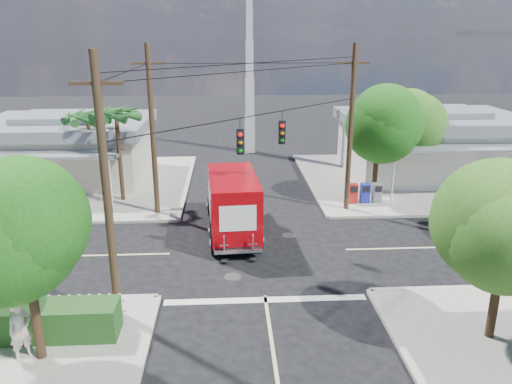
{
  "coord_description": "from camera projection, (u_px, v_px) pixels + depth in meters",
  "views": [
    {
      "loc": [
        -1.28,
        -20.65,
        9.42
      ],
      "look_at": [
        0.0,
        2.0,
        2.2
      ],
      "focal_mm": 35.0,
      "sensor_mm": 36.0,
      "label": 1
    }
  ],
  "objects": [
    {
      "name": "tree_se",
      "position": [
        508.0,
        223.0,
        14.83
      ],
      "size": [
        3.67,
        3.54,
        5.62
      ],
      "color": "#422D1C",
      "rests_on": "sidewalk_se"
    },
    {
      "name": "picket_fence",
      "position": [
        35.0,
        308.0,
        16.62
      ],
      "size": [
        5.94,
        0.06,
        1.0
      ],
      "color": "silver",
      "rests_on": "sidewalk_sw"
    },
    {
      "name": "vending_boxes",
      "position": [
        365.0,
        193.0,
        28.6
      ],
      "size": [
        1.9,
        0.5,
        1.1
      ],
      "color": "red",
      "rests_on": "sidewalk_ne"
    },
    {
      "name": "tree_sw_front",
      "position": [
        22.0,
        228.0,
        13.7
      ],
      "size": [
        3.88,
        3.78,
        6.03
      ],
      "color": "#422D1C",
      "rests_on": "sidewalk_sw"
    },
    {
      "name": "delivery_truck",
      "position": [
        232.0,
        202.0,
        24.3
      ],
      "size": [
        2.69,
        7.25,
        3.08
      ],
      "color": "black",
      "rests_on": "ground"
    },
    {
      "name": "building_ne",
      "position": [
        431.0,
        143.0,
        33.92
      ],
      "size": [
        11.8,
        10.2,
        4.5
      ],
      "color": "white",
      "rests_on": "sidewalk_ne"
    },
    {
      "name": "utility_poles",
      "position": [
        222.0,
        143.0,
        22.59
      ],
      "size": [
        12.0,
        10.68,
        9.0
      ],
      "color": "#473321",
      "rests_on": "ground"
    },
    {
      "name": "radio_tower",
      "position": [
        250.0,
        83.0,
        39.91
      ],
      "size": [
        0.8,
        0.8,
        17.0
      ],
      "color": "silver",
      "rests_on": "ground"
    },
    {
      "name": "ground",
      "position": [
        258.0,
        252.0,
        22.57
      ],
      "size": [
        120.0,
        120.0,
        0.0
      ],
      "primitive_type": "plane",
      "color": "black",
      "rests_on": "ground"
    },
    {
      "name": "pedestrian",
      "position": [
        21.0,
        330.0,
        14.67
      ],
      "size": [
        0.82,
        0.81,
        1.9
      ],
      "primitive_type": "imported",
      "rotation": [
        0.0,
        0.0,
        0.76
      ],
      "color": "beige",
      "rests_on": "sidewalk_sw"
    },
    {
      "name": "building_nw",
      "position": [
        67.0,
        147.0,
        33.11
      ],
      "size": [
        10.8,
        10.2,
        4.3
      ],
      "color": "beige",
      "rests_on": "sidewalk_nw"
    },
    {
      "name": "palm_nw_back",
      "position": [
        88.0,
        118.0,
        29.2
      ],
      "size": [
        3.01,
        3.08,
        5.19
      ],
      "color": "#422D1C",
      "rests_on": "sidewalk_nw"
    },
    {
      "name": "sidewalk_ne",
      "position": [
        410.0,
        179.0,
        33.48
      ],
      "size": [
        14.12,
        14.12,
        0.14
      ],
      "color": "gray",
      "rests_on": "ground"
    },
    {
      "name": "tree_ne_front",
      "position": [
        379.0,
        121.0,
        27.94
      ],
      "size": [
        4.21,
        4.14,
        6.66
      ],
      "color": "#422D1C",
      "rests_on": "sidewalk_ne"
    },
    {
      "name": "hedge_sw",
      "position": [
        20.0,
        321.0,
        15.84
      ],
      "size": [
        6.2,
        1.2,
        1.1
      ],
      "primitive_type": "cube",
      "color": "#1A4616",
      "rests_on": "sidewalk_sw"
    },
    {
      "name": "parked_car",
      "position": [
        499.0,
        219.0,
        24.27
      ],
      "size": [
        5.84,
        3.05,
        1.57
      ],
      "primitive_type": "imported",
      "rotation": [
        0.0,
        0.0,
        1.49
      ],
      "color": "silver",
      "rests_on": "ground"
    },
    {
      "name": "sidewalk_nw",
      "position": [
        81.0,
        185.0,
        32.31
      ],
      "size": [
        14.12,
        14.12,
        0.14
      ],
      "color": "gray",
      "rests_on": "ground"
    },
    {
      "name": "road_markings",
      "position": [
        261.0,
        266.0,
        21.16
      ],
      "size": [
        32.0,
        32.0,
        0.01
      ],
      "color": "beige",
      "rests_on": "ground"
    },
    {
      "name": "palm_nw_front",
      "position": [
        116.0,
        116.0,
        27.77
      ],
      "size": [
        3.01,
        3.08,
        5.59
      ],
      "color": "#422D1C",
      "rests_on": "sidewalk_nw"
    },
    {
      "name": "tree_ne_back",
      "position": [
        410.0,
        124.0,
        30.35
      ],
      "size": [
        3.77,
        3.66,
        5.82
      ],
      "color": "#422D1C",
      "rests_on": "sidewalk_ne"
    }
  ]
}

